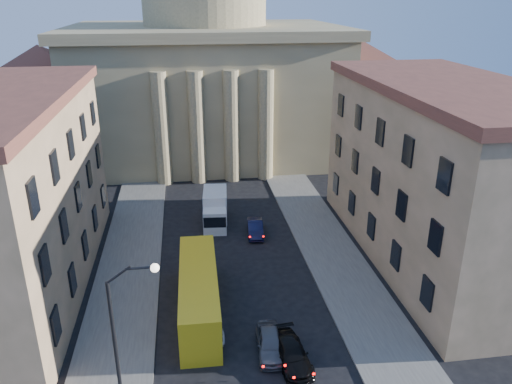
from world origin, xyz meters
TOP-DOWN VIEW (x-y plane):
  - sidewalk_left at (-8.50, 18.00)m, footprint 5.00×60.00m
  - sidewalk_right at (8.50, 18.00)m, footprint 5.00×60.00m
  - church at (0.00, 55.47)m, footprint 68.02×28.76m
  - building_right at (17.00, 22.00)m, footprint 11.60×26.60m
  - street_lamp at (-6.97, 8.00)m, footprint 2.62×0.44m
  - car_left_mid at (-2.79, 14.07)m, footprint 2.40×5.00m
  - car_right_mid at (2.26, 10.38)m, footprint 2.22×4.58m
  - car_right_far at (1.12, 11.49)m, footprint 1.92×4.15m
  - car_right_distant at (2.57, 27.81)m, footprint 1.72×4.06m
  - city_bus at (-3.05, 16.32)m, footprint 2.84×11.33m
  - box_truck at (-0.90, 30.83)m, footprint 2.67×5.78m

SIDE VIEW (x-z plane):
  - sidewalk_left at x=-8.50m, z-range 0.00..0.15m
  - sidewalk_right at x=8.50m, z-range 0.00..0.15m
  - car_right_mid at x=2.26m, z-range 0.00..1.29m
  - car_right_distant at x=2.57m, z-range 0.00..1.30m
  - car_left_mid at x=-2.79m, z-range 0.00..1.38m
  - car_right_far at x=1.12m, z-range 0.00..1.38m
  - box_truck at x=-0.90m, z-range -0.08..3.00m
  - city_bus at x=-3.05m, z-range 0.12..3.30m
  - street_lamp at x=-6.97m, z-range 0.87..9.70m
  - building_right at x=17.00m, z-range 0.07..14.77m
  - church at x=0.00m, z-range -6.42..30.18m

